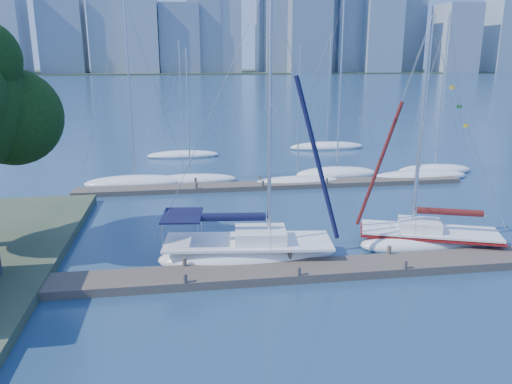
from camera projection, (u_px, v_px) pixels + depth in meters
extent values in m
plane|color=#18354F|center=(294.00, 275.00, 23.14)|extent=(700.00, 700.00, 0.00)
cube|color=#4C4137|center=(294.00, 271.00, 23.08)|extent=(26.00, 2.00, 0.40)
cube|color=#4C4137|center=(274.00, 185.00, 38.65)|extent=(30.00, 1.80, 0.36)
cube|color=#38472D|center=(187.00, 72.00, 328.59)|extent=(800.00, 100.00, 1.50)
sphere|color=black|center=(13.00, 117.00, 25.02)|extent=(4.87, 4.87, 4.87)
ellipsoid|color=white|center=(248.00, 255.00, 24.75)|extent=(9.11, 3.85, 1.55)
cube|color=white|center=(248.00, 242.00, 24.56)|extent=(8.44, 3.55, 0.12)
cube|color=white|center=(260.00, 235.00, 24.49)|extent=(2.67, 2.14, 0.57)
cylinder|color=silver|center=(270.00, 116.00, 22.99)|extent=(0.19, 0.19, 12.21)
cylinder|color=silver|center=(226.00, 219.00, 24.21)|extent=(4.18, 0.56, 0.10)
cylinder|color=black|center=(226.00, 217.00, 24.19)|extent=(3.88, 0.83, 0.41)
cube|color=black|center=(182.00, 216.00, 24.08)|extent=(2.12, 2.65, 0.08)
ellipsoid|color=white|center=(428.00, 242.00, 26.68)|extent=(7.99, 4.88, 1.33)
cube|color=white|center=(430.00, 231.00, 26.52)|extent=(7.39, 4.50, 0.11)
cube|color=white|center=(420.00, 225.00, 26.54)|extent=(2.55, 2.23, 0.49)
cylinder|color=silver|center=(421.00, 133.00, 25.32)|extent=(0.16, 0.16, 10.34)
cylinder|color=silver|center=(449.00, 214.00, 26.09)|extent=(3.42, 1.28, 0.09)
cylinder|color=#501112|center=(450.00, 212.00, 26.06)|extent=(3.24, 1.44, 0.36)
cube|color=maroon|center=(429.00, 233.00, 26.56)|extent=(7.58, 4.65, 0.09)
ellipsoid|color=white|center=(136.00, 183.00, 39.24)|extent=(8.20, 3.75, 1.18)
cylinder|color=silver|center=(129.00, 87.00, 37.31)|extent=(0.13, 0.13, 13.03)
ellipsoid|color=white|center=(191.00, 180.00, 40.17)|extent=(7.68, 2.72, 1.00)
cylinder|color=silver|center=(188.00, 112.00, 38.73)|extent=(0.11, 0.11, 9.55)
ellipsoid|color=white|center=(297.00, 182.00, 39.54)|extent=(7.09, 2.22, 0.98)
cylinder|color=silver|center=(299.00, 111.00, 38.07)|extent=(0.11, 0.11, 9.83)
ellipsoid|color=white|center=(337.00, 174.00, 42.15)|extent=(7.02, 2.52, 1.22)
cylinder|color=silver|center=(340.00, 84.00, 40.19)|extent=(0.13, 0.13, 13.20)
ellipsoid|color=white|center=(420.00, 176.00, 41.37)|extent=(8.38, 2.99, 1.08)
cylinder|color=silver|center=(427.00, 92.00, 39.57)|extent=(0.12, 0.12, 12.17)
ellipsoid|color=white|center=(434.00, 170.00, 43.56)|extent=(6.90, 3.24, 1.09)
cylinder|color=silver|center=(442.00, 90.00, 41.74)|extent=(0.12, 0.12, 12.30)
ellipsoid|color=white|center=(183.00, 155.00, 50.41)|extent=(7.40, 2.88, 0.98)
cylinder|color=silver|center=(181.00, 96.00, 48.86)|extent=(0.11, 0.11, 10.42)
ellipsoid|color=white|center=(327.00, 147.00, 54.91)|extent=(8.50, 3.66, 1.15)
cylinder|color=silver|center=(329.00, 88.00, 53.25)|extent=(0.13, 0.13, 11.02)
cube|color=#7F95A4|center=(9.00, 26.00, 273.60)|extent=(15.31, 23.42, 52.23)
cube|color=slate|center=(63.00, 35.00, 282.04)|extent=(23.67, 17.63, 42.96)
cube|color=#8590A0|center=(109.00, 40.00, 306.60)|extent=(14.10, 17.61, 39.28)
cube|color=#7F95A4|center=(141.00, 37.00, 286.02)|extent=(19.51, 19.81, 41.23)
cube|color=slate|center=(180.00, 39.00, 291.02)|extent=(22.74, 16.86, 39.47)
cube|color=#7F95A4|center=(269.00, 10.00, 311.31)|extent=(15.33, 17.46, 76.55)
cube|color=slate|center=(309.00, 12.00, 289.89)|extent=(24.10, 18.95, 70.09)
cube|color=#8590A0|center=(334.00, 25.00, 309.84)|extent=(13.56, 17.11, 58.08)
cube|color=#7F95A4|center=(381.00, 26.00, 299.18)|extent=(21.71, 18.80, 55.74)
cube|color=slate|center=(408.00, 32.00, 332.64)|extent=(16.84, 17.52, 52.23)
cube|color=#8590A0|center=(455.00, 39.00, 307.37)|extent=(21.53, 23.94, 40.80)
cube|color=#7F95A4|center=(501.00, 36.00, 311.25)|extent=(14.31, 21.38, 45.03)
cube|color=slate|center=(351.00, 1.00, 302.99)|extent=(18.96, 18.00, 85.30)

